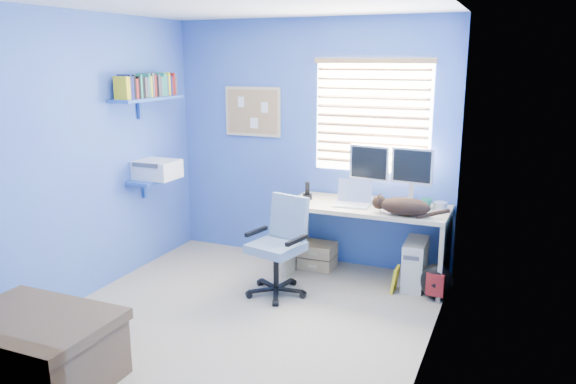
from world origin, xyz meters
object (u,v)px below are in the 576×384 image
at_px(laptop, 352,194).
at_px(tower_pc, 415,264).
at_px(desk, 367,242).
at_px(office_chair, 279,258).
at_px(cat, 405,206).

xyz_separation_m(laptop, tower_pc, (0.61, 0.05, -0.62)).
bearing_deg(desk, office_chair, -134.86).
bearing_deg(laptop, tower_pc, 0.73).
relative_size(laptop, office_chair, 0.37).
bearing_deg(laptop, office_chair, -135.21).
xyz_separation_m(desk, cat, (0.39, -0.21, 0.45)).
height_order(laptop, office_chair, laptop).
height_order(cat, office_chair, cat).
distance_m(desk, cat, 0.63).
xyz_separation_m(desk, tower_pc, (0.47, -0.02, -0.14)).
height_order(desk, tower_pc, desk).
bearing_deg(office_chair, cat, 23.00).
relative_size(laptop, tower_pc, 0.73).
distance_m(desk, laptop, 0.50).
distance_m(tower_pc, office_chair, 1.29).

